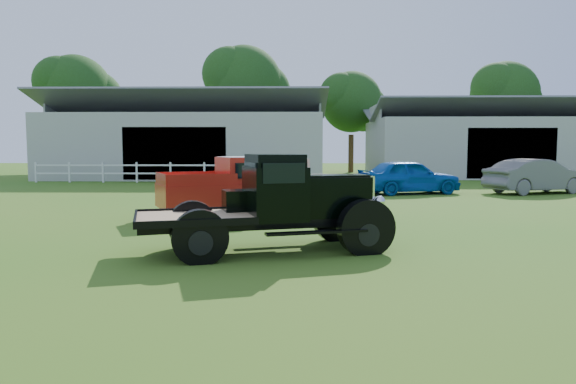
# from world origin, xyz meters

# --- Properties ---
(ground) EXTENTS (120.00, 120.00, 0.00)m
(ground) POSITION_xyz_m (0.00, 0.00, 0.00)
(ground) COLOR #2F6716
(shed_left) EXTENTS (18.80, 10.20, 5.60)m
(shed_left) POSITION_xyz_m (-7.00, 26.00, 2.80)
(shed_left) COLOR #9FA095
(shed_left) RESTS_ON ground
(shed_right) EXTENTS (16.80, 9.20, 5.20)m
(shed_right) POSITION_xyz_m (14.00, 27.00, 2.60)
(shed_right) COLOR #9FA095
(shed_right) RESTS_ON ground
(fence_rail) EXTENTS (14.20, 0.16, 1.20)m
(fence_rail) POSITION_xyz_m (-8.00, 20.00, 0.60)
(fence_rail) COLOR white
(fence_rail) RESTS_ON ground
(tree_a) EXTENTS (6.30, 6.30, 10.50)m
(tree_a) POSITION_xyz_m (-18.00, 33.00, 5.25)
(tree_a) COLOR #1D3A0E
(tree_a) RESTS_ON ground
(tree_b) EXTENTS (6.90, 6.90, 11.50)m
(tree_b) POSITION_xyz_m (-4.00, 34.00, 5.75)
(tree_b) COLOR #1D3A0E
(tree_b) RESTS_ON ground
(tree_c) EXTENTS (5.40, 5.40, 9.00)m
(tree_c) POSITION_xyz_m (5.00, 33.00, 4.50)
(tree_c) COLOR #1D3A0E
(tree_c) RESTS_ON ground
(tree_d) EXTENTS (6.00, 6.00, 10.00)m
(tree_d) POSITION_xyz_m (18.00, 34.00, 5.00)
(tree_d) COLOR #1D3A0E
(tree_d) RESTS_ON ground
(vintage_flatbed) EXTENTS (5.13, 3.15, 1.90)m
(vintage_flatbed) POSITION_xyz_m (-0.14, -0.14, 0.95)
(vintage_flatbed) COLOR black
(vintage_flatbed) RESTS_ON ground
(red_pickup) EXTENTS (5.24, 3.72, 1.79)m
(red_pickup) POSITION_xyz_m (-1.23, 4.95, 0.89)
(red_pickup) COLOR red
(red_pickup) RESTS_ON ground
(white_pickup) EXTENTS (4.64, 2.27, 1.64)m
(white_pickup) POSITION_xyz_m (0.03, 6.98, 0.82)
(white_pickup) COLOR beige
(white_pickup) RESTS_ON ground
(misc_car_blue) EXTENTS (4.81, 2.90, 1.53)m
(misc_car_blue) POSITION_xyz_m (5.37, 12.65, 0.77)
(misc_car_blue) COLOR #0B50A7
(misc_car_blue) RESTS_ON ground
(misc_car_grey) EXTENTS (4.93, 3.11, 1.53)m
(misc_car_grey) POSITION_xyz_m (11.11, 12.94, 0.77)
(misc_car_grey) COLOR #5D5D5D
(misc_car_grey) RESTS_ON ground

